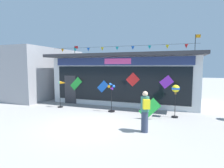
% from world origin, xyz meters
% --- Properties ---
extents(ground_plane, '(80.00, 80.00, 0.00)m').
position_xyz_m(ground_plane, '(0.00, 0.00, 0.00)').
color(ground_plane, '#9E9B99').
extents(kite_shop_building, '(10.36, 6.03, 4.83)m').
position_xyz_m(kite_shop_building, '(0.09, 6.46, 1.77)').
color(kite_shop_building, silver).
rests_on(kite_shop_building, ground_plane).
extents(wind_spinner_far_left, '(0.66, 0.33, 1.71)m').
position_xyz_m(wind_spinner_far_left, '(-3.22, 2.51, 1.17)').
color(wind_spinner_far_left, black).
rests_on(wind_spinner_far_left, ground_plane).
extents(wind_spinner_left, '(0.40, 0.40, 1.71)m').
position_xyz_m(wind_spinner_left, '(0.16, 2.53, 1.04)').
color(wind_spinner_left, black).
rests_on(wind_spinner_left, ground_plane).
extents(wind_spinner_center_left, '(0.39, 0.39, 1.72)m').
position_xyz_m(wind_spinner_center_left, '(3.68, 2.55, 1.38)').
color(wind_spinner_center_left, black).
rests_on(wind_spinner_center_left, ground_plane).
extents(person_near_camera, '(0.41, 0.48, 1.68)m').
position_xyz_m(person_near_camera, '(2.56, -0.12, 0.89)').
color(person_near_camera, '#333D56').
rests_on(person_near_camera, ground_plane).
extents(display_kite_on_ground, '(1.10, 0.19, 1.10)m').
position_xyz_m(display_kite_on_ground, '(2.49, 1.75, 0.55)').
color(display_kite_on_ground, green).
rests_on(display_kite_on_ground, ground_plane).
extents(neighbour_building, '(6.81, 7.48, 4.15)m').
position_xyz_m(neighbour_building, '(-9.08, 5.96, 2.07)').
color(neighbour_building, '#99999E').
rests_on(neighbour_building, ground_plane).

